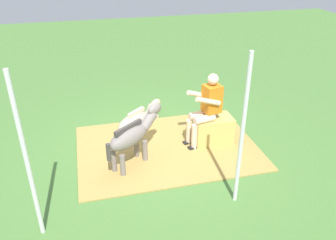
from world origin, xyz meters
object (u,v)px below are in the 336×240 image
Objects in this scene: hay_bale at (212,130)px; tent_pole_left at (242,133)px; pony_lying at (137,120)px; person_seated at (206,107)px; pony_standing at (132,136)px; tent_pole_right at (27,161)px.

tent_pole_left is at bearing 81.36° from hay_bale.
person_seated is at bearing 142.00° from pony_lying.
pony_standing is 1.96m from tent_pole_left.
tent_pole_left is (-1.06, 2.56, 0.97)m from pony_lying.
tent_pole_left is at bearing 179.54° from tent_pole_right.
pony_lying is 3.21m from tent_pole_right.
person_seated is at bearing -166.06° from pony_standing.
tent_pole_right is (1.72, 2.53, 0.97)m from pony_lying.
pony_lying is (1.31, -0.87, -0.07)m from hay_bale.
pony_standing is at bearing -44.34° from tent_pole_left.
tent_pole_left is at bearing 112.49° from pony_lying.
hay_bale is at bearing -151.34° from tent_pole_right.
hay_bale is 1.92m from tent_pole_left.
tent_pole_left is 1.00× the size of tent_pole_right.
pony_standing is 0.49× the size of tent_pole_left.
tent_pole_right is (2.78, -0.02, 0.00)m from tent_pole_left.
pony_lying is (1.15, -0.90, -0.59)m from person_seated.
hay_bale is at bearing -98.64° from tent_pole_left.
hay_bale is 0.32× the size of tent_pole_left.
tent_pole_right reaches higher than pony_lying.
pony_standing is (1.59, 0.38, 0.31)m from hay_bale.
tent_pole_right is (3.04, 1.66, 0.90)m from hay_bale.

